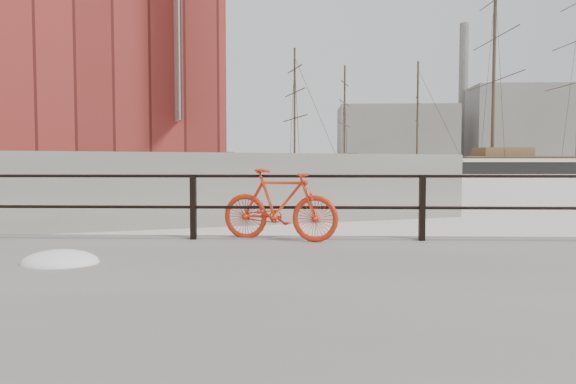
% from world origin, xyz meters
% --- Properties ---
extents(far_quay, '(78.44, 148.07, 1.80)m').
position_xyz_m(far_quay, '(-40.00, 72.00, 0.90)').
color(far_quay, gray).
rests_on(far_quay, ground).
extents(bicycle, '(1.82, 0.74, 1.09)m').
position_xyz_m(bicycle, '(-5.66, -0.25, 0.90)').
color(bicycle, red).
rests_on(bicycle, promenade).
extents(schooner_mid, '(27.70, 17.03, 18.83)m').
position_xyz_m(schooner_mid, '(6.67, 76.18, 0.00)').
color(schooner_mid, white).
rests_on(schooner_mid, ground).
extents(schooner_left, '(28.03, 19.16, 19.37)m').
position_xyz_m(schooner_left, '(-12.58, 65.59, 0.00)').
color(schooner_left, silver).
rests_on(schooner_left, ground).
extents(workboat_near, '(13.15, 11.24, 7.00)m').
position_xyz_m(workboat_near, '(-24.91, 32.19, 0.00)').
color(workboat_near, black).
rests_on(workboat_near, ground).
extents(workboat_far, '(12.69, 5.78, 7.00)m').
position_xyz_m(workboat_far, '(-32.41, 43.74, 0.00)').
color(workboat_far, black).
rests_on(workboat_far, ground).
extents(apartment_mustard, '(26.02, 22.15, 22.20)m').
position_xyz_m(apartment_mustard, '(-29.49, 40.65, 12.90)').
color(apartment_mustard, gold).
rests_on(apartment_mustard, far_quay).
extents(apartment_cream, '(24.16, 21.40, 21.20)m').
position_xyz_m(apartment_cream, '(-38.11, 61.98, 12.40)').
color(apartment_cream, beige).
rests_on(apartment_cream, far_quay).
extents(apartment_grey, '(26.02, 22.15, 23.20)m').
position_xyz_m(apartment_grey, '(-46.35, 82.38, 13.40)').
color(apartment_grey, '#A9A9A4').
rests_on(apartment_grey, far_quay).
extents(apartment_brick, '(27.87, 22.90, 21.20)m').
position_xyz_m(apartment_brick, '(-54.97, 103.70, 12.40)').
color(apartment_brick, brown).
rests_on(apartment_brick, far_quay).
extents(industrial_west, '(32.00, 18.00, 18.00)m').
position_xyz_m(industrial_west, '(20.00, 140.00, 9.00)').
color(industrial_west, gray).
rests_on(industrial_west, ground).
extents(industrial_mid, '(26.00, 20.00, 24.00)m').
position_xyz_m(industrial_mid, '(55.00, 145.00, 12.00)').
color(industrial_mid, gray).
rests_on(industrial_mid, ground).
extents(smokestack, '(2.80, 2.80, 44.00)m').
position_xyz_m(smokestack, '(42.00, 150.00, 22.00)').
color(smokestack, gray).
rests_on(smokestack, ground).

